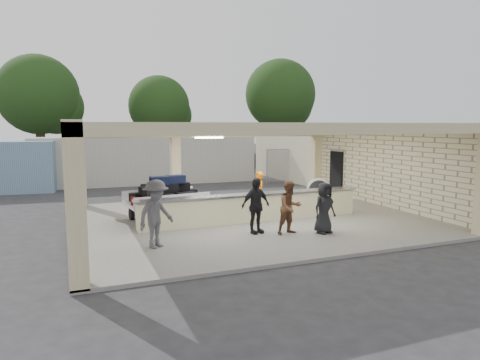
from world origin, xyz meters
name	(u,v)px	position (x,y,z in m)	size (l,w,h in m)	color
ground	(248,221)	(0.00, 0.00, 0.00)	(120.00, 120.00, 0.00)	#28282A
pavilion	(246,181)	(0.21, 0.66, 1.35)	(12.01, 10.00, 3.55)	slate
baggage_counter	(253,207)	(0.00, -0.50, 0.59)	(8.20, 0.58, 0.98)	beige
luggage_cart	(164,196)	(-2.83, 0.83, 0.95)	(2.84, 1.95, 1.56)	white
drum_fan	(318,190)	(3.90, 1.50, 0.68)	(1.03, 0.70, 1.09)	white
baggage_handler	(259,194)	(0.57, 0.30, 0.92)	(0.60, 0.33, 1.64)	orange
passenger_a	(290,207)	(0.35, -2.54, 0.93)	(0.80, 0.35, 1.65)	brown
passenger_b	(256,206)	(-0.60, -2.08, 0.97)	(1.02, 0.37, 1.74)	black
passenger_c	(156,214)	(-3.76, -2.51, 1.04)	(1.21, 0.43, 1.88)	#4C4C51
passenger_d	(324,208)	(1.38, -2.84, 0.89)	(0.78, 0.32, 1.59)	black
car_white_a	(296,162)	(9.62, 13.72, 0.76)	(2.53, 5.34, 1.53)	white
car_white_b	(318,162)	(11.12, 13.07, 0.75)	(1.77, 4.76, 1.50)	white
car_dark	(254,161)	(7.17, 15.87, 0.69)	(1.46, 4.15, 1.38)	black
container_white	(147,160)	(-1.59, 11.70, 1.38)	(12.73, 2.55, 2.76)	#B8B8B4
fence	(350,162)	(11.00, 9.00, 1.05)	(12.06, 0.06, 2.03)	gray
tree_left	(43,98)	(-7.68, 24.16, 5.59)	(6.60, 6.30, 9.00)	#382619
tree_mid	(162,109)	(2.32, 26.16, 4.96)	(6.00, 5.60, 8.00)	#382619
tree_right	(282,98)	(14.32, 25.16, 6.21)	(7.20, 7.00, 10.00)	#382619
adjacent_building	(322,154)	(9.50, 10.00, 1.60)	(6.00, 8.00, 3.20)	beige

